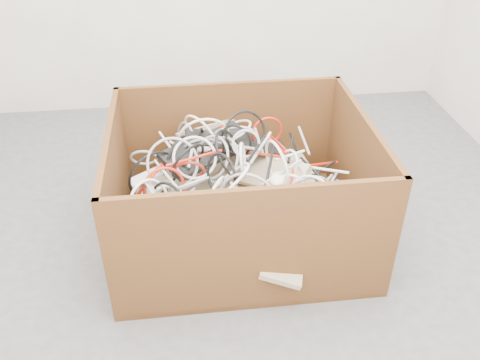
{
  "coord_description": "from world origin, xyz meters",
  "views": [
    {
      "loc": [
        -0.27,
        -1.8,
        1.58
      ],
      "look_at": [
        -0.04,
        0.07,
        0.3
      ],
      "focal_mm": 38.71,
      "sensor_mm": 36.0,
      "label": 1
    }
  ],
  "objects": [
    {
      "name": "power_strip_left",
      "position": [
        -0.36,
        0.11,
        0.35
      ],
      "size": [
        0.32,
        0.14,
        0.13
      ],
      "primitive_type": "cube",
      "rotation": [
        0.14,
        -0.26,
        0.25
      ],
      "color": "silver",
      "rests_on": "keyboard_pile"
    },
    {
      "name": "keyboard_pile",
      "position": [
        -0.01,
        0.09,
        0.27
      ],
      "size": [
        0.97,
        1.03,
        0.35
      ],
      "color": "tan",
      "rests_on": "cardboard_box"
    },
    {
      "name": "cable_tangle",
      "position": [
        -0.19,
        0.01,
        0.4
      ],
      "size": [
        0.98,
        0.83,
        0.47
      ],
      "color": "black",
      "rests_on": "keyboard_pile"
    },
    {
      "name": "power_strip_right",
      "position": [
        -0.23,
        -0.17,
        0.33
      ],
      "size": [
        0.32,
        0.1,
        0.1
      ],
      "primitive_type": "cube",
      "rotation": [
        -0.1,
        0.17,
        -0.11
      ],
      "color": "silver",
      "rests_on": "keyboard_pile"
    },
    {
      "name": "cardboard_box",
      "position": [
        -0.05,
        0.05,
        0.15
      ],
      "size": [
        1.09,
        0.91,
        0.58
      ],
      "color": "#402910",
      "rests_on": "ground"
    },
    {
      "name": "ground",
      "position": [
        0.0,
        0.0,
        0.0
      ],
      "size": [
        3.0,
        3.0,
        0.0
      ],
      "primitive_type": "plane",
      "color": "#48484A",
      "rests_on": "ground"
    },
    {
      "name": "mice_scatter",
      "position": [
        -0.09,
        0.03,
        0.37
      ],
      "size": [
        0.62,
        0.48,
        0.16
      ],
      "color": "beige",
      "rests_on": "keyboard_pile"
    },
    {
      "name": "vga_plug",
      "position": [
        0.36,
        -0.08,
        0.34
      ],
      "size": [
        0.06,
        0.06,
        0.03
      ],
      "primitive_type": "cube",
      "rotation": [
        0.09,
        0.14,
        -0.63
      ],
      "color": "#0B28B3",
      "rests_on": "keyboard_pile"
    }
  ]
}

